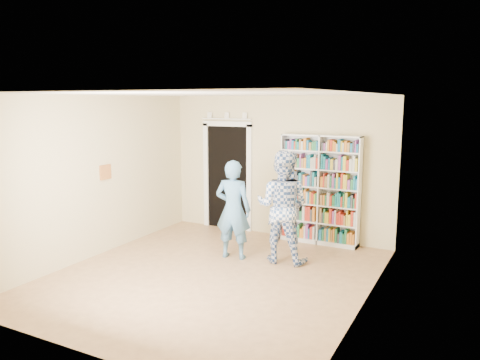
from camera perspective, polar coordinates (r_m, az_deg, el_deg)
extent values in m
plane|color=#946A47|center=(7.21, -3.39, -11.58)|extent=(5.00, 5.00, 0.00)
plane|color=white|center=(6.72, -3.62, 10.42)|extent=(5.00, 5.00, 0.00)
plane|color=beige|center=(9.05, 4.64, 1.63)|extent=(4.50, 0.00, 4.50)
plane|color=beige|center=(8.21, -17.12, 0.40)|extent=(0.00, 5.00, 5.00)
plane|color=beige|center=(6.02, 15.24, -2.75)|extent=(0.00, 5.00, 5.00)
cube|color=white|center=(8.65, 9.72, -1.19)|extent=(1.46, 0.27, 2.00)
cube|color=white|center=(8.65, 9.72, -1.19)|extent=(0.02, 0.27, 2.00)
cube|color=black|center=(9.55, -1.51, 0.26)|extent=(0.90, 0.03, 2.10)
cube|color=white|center=(9.79, -4.12, 0.47)|extent=(0.10, 0.06, 2.20)
cube|color=white|center=(9.31, 1.14, 0.02)|extent=(0.10, 0.06, 2.20)
cube|color=white|center=(9.42, -1.59, 6.86)|extent=(1.10, 0.06, 0.10)
cube|color=white|center=(9.41, -1.62, 7.47)|extent=(1.10, 0.08, 0.02)
cube|color=brown|center=(8.33, -16.08, 0.93)|extent=(0.03, 0.25, 0.25)
imported|color=#4F84B1|center=(7.75, -0.84, -3.62)|extent=(0.66, 0.49, 1.65)
imported|color=#2B4B86|center=(7.60, 5.18, -3.24)|extent=(0.95, 0.77, 1.84)
cube|color=white|center=(7.39, 5.12, -2.96)|extent=(0.20, 0.09, 0.30)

